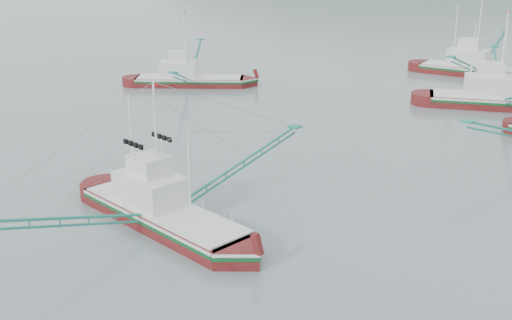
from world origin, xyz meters
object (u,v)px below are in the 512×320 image
Objects in this scene: main_boat at (162,201)px; bg_boat_left at (189,69)px; bg_boat_far at (503,87)px; bg_boat_extra at (477,64)px.

main_boat is 1.12× the size of bg_boat_left.
bg_boat_far is 18.00m from bg_boat_extra.
main_boat is at bearing -122.79° from bg_boat_far.
bg_boat_far reaches higher than bg_boat_left.
main_boat is 60.38m from bg_boat_extra.
bg_boat_far is (7.43, 44.44, 0.67)m from main_boat.
bg_boat_far is 37.27m from bg_boat_left.
bg_boat_extra is (-8.34, 15.93, -0.71)m from bg_boat_far.
bg_boat_left is at bearing -138.51° from bg_boat_extra.
main_boat is 45.06m from bg_boat_far.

